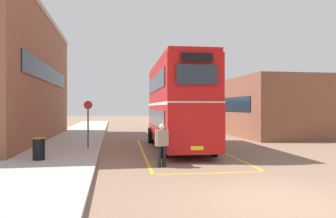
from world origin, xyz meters
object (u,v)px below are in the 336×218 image
at_px(double_decker_bus, 177,103).
at_px(pedestrian_boarding, 162,142).
at_px(litter_bin, 39,149).
at_px(bus_stop_sign, 88,120).
at_px(single_deck_bus, 179,114).

relative_size(double_decker_bus, pedestrian_boarding, 5.93).
distance_m(litter_bin, bus_stop_sign, 4.07).
height_order(double_decker_bus, litter_bin, double_decker_bus).
relative_size(double_decker_bus, bus_stop_sign, 3.96).
xyz_separation_m(double_decker_bus, litter_bin, (-6.47, -3.68, -1.92)).
bearing_deg(bus_stop_sign, double_decker_bus, 1.63).
distance_m(single_deck_bus, litter_bin, 21.57).
height_order(double_decker_bus, pedestrian_boarding, double_decker_bus).
distance_m(pedestrian_boarding, litter_bin, 5.08).
bearing_deg(bus_stop_sign, litter_bin, -115.57).
bearing_deg(single_deck_bus, bus_stop_sign, -117.12).
distance_m(double_decker_bus, bus_stop_sign, 4.85).
distance_m(single_deck_bus, bus_stop_sign, 17.61).
bearing_deg(pedestrian_boarding, double_decker_bus, 72.56).
bearing_deg(pedestrian_boarding, bus_stop_sign, 120.55).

